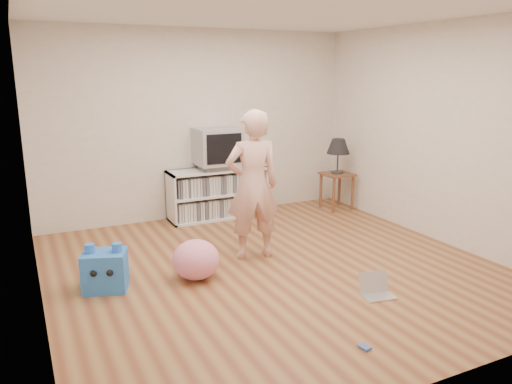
{
  "coord_description": "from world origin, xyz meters",
  "views": [
    {
      "loc": [
        -2.33,
        -4.37,
        2.03
      ],
      "look_at": [
        -0.01,
        0.4,
        0.74
      ],
      "focal_mm": 35.0,
      "sensor_mm": 36.0,
      "label": 1
    }
  ],
  "objects": [
    {
      "name": "side_table",
      "position": [
        1.95,
        1.65,
        0.42
      ],
      "size": [
        0.42,
        0.42,
        0.55
      ],
      "color": "brown",
      "rests_on": "ground"
    },
    {
      "name": "table_lamp",
      "position": [
        1.95,
        1.65,
        0.94
      ],
      "size": [
        0.34,
        0.34,
        0.52
      ],
      "color": "#333333",
      "rests_on": "side_table"
    },
    {
      "name": "ground",
      "position": [
        0.0,
        0.0,
        0.0
      ],
      "size": [
        4.5,
        4.5,
        0.0
      ],
      "primitive_type": "plane",
      "color": "brown",
      "rests_on": "ground"
    },
    {
      "name": "ceiling",
      "position": [
        0.0,
        0.0,
        2.6
      ],
      "size": [
        4.5,
        4.5,
        0.01
      ],
      "primitive_type": "cube",
      "color": "white",
      "rests_on": "walls"
    },
    {
      "name": "media_unit",
      "position": [
        0.18,
        2.04,
        0.35
      ],
      "size": [
        1.4,
        0.45,
        0.7
      ],
      "color": "white",
      "rests_on": "ground"
    },
    {
      "name": "crt_tv",
      "position": [
        0.18,
        2.02,
        1.02
      ],
      "size": [
        0.6,
        0.53,
        0.5
      ],
      "color": "#97979C",
      "rests_on": "dvd_deck"
    },
    {
      "name": "walls",
      "position": [
        0.0,
        0.0,
        1.3
      ],
      "size": [
        4.52,
        4.52,
        2.6
      ],
      "color": "beige",
      "rests_on": "ground"
    },
    {
      "name": "plush_blue",
      "position": [
        -1.68,
        0.22,
        0.2
      ],
      "size": [
        0.48,
        0.43,
        0.46
      ],
      "rotation": [
        0.0,
        0.0,
        -0.34
      ],
      "color": "blue",
      "rests_on": "ground"
    },
    {
      "name": "laptop",
      "position": [
        0.55,
        -1.0,
        0.06
      ],
      "size": [
        0.33,
        0.28,
        0.2
      ],
      "rotation": [
        0.0,
        0.0,
        -0.17
      ],
      "color": "silver",
      "rests_on": "ground"
    },
    {
      "name": "person",
      "position": [
        -0.05,
        0.39,
        0.82
      ],
      "size": [
        0.65,
        0.48,
        1.64
      ],
      "primitive_type": "imported",
      "rotation": [
        0.0,
        0.0,
        2.99
      ],
      "color": "beige",
      "rests_on": "ground"
    },
    {
      "name": "playing_cards",
      "position": [
        -0.12,
        -1.7,
        0.01
      ],
      "size": [
        0.08,
        0.1,
        0.02
      ],
      "primitive_type": "cube",
      "rotation": [
        0.0,
        0.0,
        0.18
      ],
      "color": "#4569B9",
      "rests_on": "ground"
    },
    {
      "name": "plush_pink",
      "position": [
        -0.82,
        0.09,
        0.2
      ],
      "size": [
        0.53,
        0.53,
        0.4
      ],
      "primitive_type": "ellipsoid",
      "rotation": [
        0.0,
        0.0,
        0.14
      ],
      "color": "pink",
      "rests_on": "ground"
    },
    {
      "name": "dvd_deck",
      "position": [
        0.18,
        2.02,
        0.73
      ],
      "size": [
        0.45,
        0.35,
        0.07
      ],
      "primitive_type": "cube",
      "color": "gray",
      "rests_on": "media_unit"
    }
  ]
}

